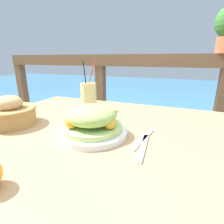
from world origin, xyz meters
TOP-DOWN VIEW (x-y plane):
  - patio_table at (0.00, 0.00)m, footprint 1.28×0.90m
  - railing_fence at (0.00, 0.81)m, footprint 2.80×0.08m
  - sea_backdrop at (0.00, 3.31)m, footprint 12.00×4.00m
  - salad_plate at (-0.09, -0.04)m, footprint 0.25×0.25m
  - drink_glass at (-0.25, 0.23)m, footprint 0.08×0.08m
  - bread_basket at (-0.45, -0.07)m, footprint 0.20×0.20m
  - fork at (0.10, -0.07)m, footprint 0.03×0.18m
  - knife at (0.09, -0.01)m, footprint 0.04×0.18m
  - orange_near_basket at (-0.33, 0.35)m, footprint 0.08×0.08m

SIDE VIEW (x-z plane):
  - sea_backdrop at x=0.00m, z-range 0.00..0.37m
  - patio_table at x=0.00m, z-range 0.28..1.01m
  - fork at x=0.10m, z-range 0.73..0.74m
  - knife at x=0.09m, z-range 0.73..0.74m
  - railing_fence at x=0.00m, z-range 0.22..1.25m
  - orange_near_basket at x=-0.33m, z-range 0.73..0.81m
  - salad_plate at x=-0.09m, z-range 0.72..0.83m
  - bread_basket at x=-0.45m, z-range 0.72..0.84m
  - drink_glass at x=-0.25m, z-range 0.68..0.93m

